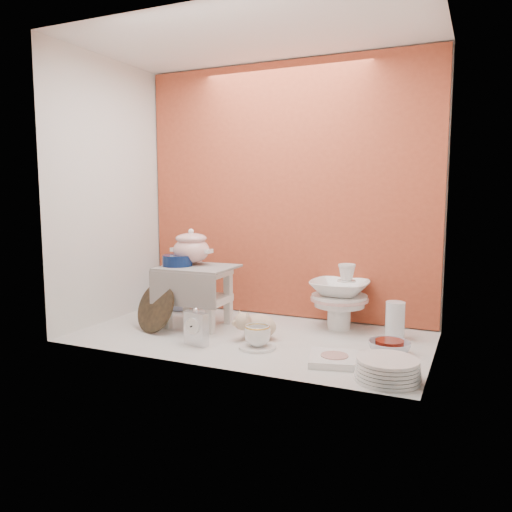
# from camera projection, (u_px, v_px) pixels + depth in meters

# --- Properties ---
(ground) EXTENTS (1.80, 1.80, 0.00)m
(ground) POSITION_uv_depth(u_px,v_px,m) (251.00, 336.00, 2.64)
(ground) COLOR silver
(ground) RESTS_ON ground
(niche_shell) EXTENTS (1.86, 1.03, 1.53)m
(niche_shell) POSITION_uv_depth(u_px,v_px,m) (265.00, 157.00, 2.68)
(niche_shell) COLOR #B94D2E
(niche_shell) RESTS_ON ground
(step_stool) EXTENTS (0.41, 0.35, 0.34)m
(step_stool) POSITION_uv_depth(u_px,v_px,m) (198.00, 296.00, 2.82)
(step_stool) COLOR silver
(step_stool) RESTS_ON ground
(soup_tureen) EXTENTS (0.28, 0.28, 0.20)m
(soup_tureen) POSITION_uv_depth(u_px,v_px,m) (191.00, 247.00, 2.85)
(soup_tureen) COLOR white
(soup_tureen) RESTS_ON step_stool
(cobalt_bowl) EXTENTS (0.21, 0.21, 0.06)m
(cobalt_bowl) POSITION_uv_depth(u_px,v_px,m) (177.00, 260.00, 2.81)
(cobalt_bowl) COLOR #091B49
(cobalt_bowl) RESTS_ON step_stool
(floral_platter) EXTENTS (0.36, 0.10, 0.36)m
(floral_platter) POSITION_uv_depth(u_px,v_px,m) (183.00, 281.00, 3.26)
(floral_platter) COLOR white
(floral_platter) RESTS_ON ground
(blue_white_vase) EXTENTS (0.29, 0.29, 0.26)m
(blue_white_vase) POSITION_uv_depth(u_px,v_px,m) (179.00, 290.00, 3.23)
(blue_white_vase) COLOR white
(blue_white_vase) RESTS_ON ground
(lacquer_tray) EXTENTS (0.30, 0.21, 0.26)m
(lacquer_tray) POSITION_uv_depth(u_px,v_px,m) (155.00, 307.00, 2.71)
(lacquer_tray) COLOR black
(lacquer_tray) RESTS_ON ground
(mantel_clock) EXTENTS (0.13, 0.07, 0.19)m
(mantel_clock) POSITION_uv_depth(u_px,v_px,m) (196.00, 327.00, 2.47)
(mantel_clock) COLOR silver
(mantel_clock) RESTS_ON ground
(plush_pig) EXTENTS (0.27, 0.23, 0.14)m
(plush_pig) POSITION_uv_depth(u_px,v_px,m) (259.00, 326.00, 2.58)
(plush_pig) COLOR #CAAF8E
(plush_pig) RESTS_ON ground
(teacup_saucer) EXTENTS (0.24, 0.24, 0.01)m
(teacup_saucer) POSITION_uv_depth(u_px,v_px,m) (257.00, 347.00, 2.43)
(teacup_saucer) COLOR white
(teacup_saucer) RESTS_ON ground
(gold_rim_teacup) EXTENTS (0.16, 0.16, 0.10)m
(gold_rim_teacup) POSITION_uv_depth(u_px,v_px,m) (257.00, 336.00, 2.42)
(gold_rim_teacup) COLOR white
(gold_rim_teacup) RESTS_ON teacup_saucer
(lattice_dish) EXTENTS (0.27, 0.27, 0.03)m
(lattice_dish) POSITION_uv_depth(u_px,v_px,m) (334.00, 359.00, 2.22)
(lattice_dish) COLOR white
(lattice_dish) RESTS_ON ground
(dinner_plate_stack) EXTENTS (0.27, 0.27, 0.09)m
(dinner_plate_stack) POSITION_uv_depth(u_px,v_px,m) (388.00, 369.00, 2.01)
(dinner_plate_stack) COLOR white
(dinner_plate_stack) RESTS_ON ground
(crystal_bowl) EXTENTS (0.26, 0.26, 0.06)m
(crystal_bowl) POSITION_uv_depth(u_px,v_px,m) (389.00, 348.00, 2.34)
(crystal_bowl) COLOR silver
(crystal_bowl) RESTS_ON ground
(clear_glass_vase) EXTENTS (0.13, 0.13, 0.19)m
(clear_glass_vase) POSITION_uv_depth(u_px,v_px,m) (395.00, 321.00, 2.57)
(clear_glass_vase) COLOR silver
(clear_glass_vase) RESTS_ON ground
(porcelain_tower) EXTENTS (0.33, 0.33, 0.36)m
(porcelain_tower) POSITION_uv_depth(u_px,v_px,m) (339.00, 296.00, 2.76)
(porcelain_tower) COLOR white
(porcelain_tower) RESTS_ON ground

